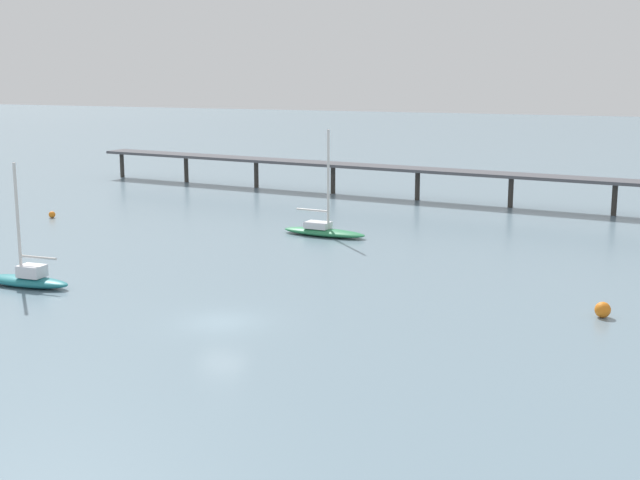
% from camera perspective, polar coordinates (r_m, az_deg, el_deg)
% --- Properties ---
extents(ground_plane, '(400.00, 400.00, 0.00)m').
position_cam_1_polar(ground_plane, '(48.06, -6.40, -5.32)').
color(ground_plane, slate).
extents(pier, '(78.89, 14.82, 6.51)m').
position_cam_1_polar(pier, '(86.31, 12.93, 4.35)').
color(pier, '#4C4C51').
rests_on(pier, ground_plane).
extents(sailboat_teal, '(6.19, 1.78, 7.79)m').
position_cam_1_polar(sailboat_teal, '(58.01, -18.49, -2.33)').
color(sailboat_teal, '#1E727A').
rests_on(sailboat_teal, ground_plane).
extents(sailboat_green, '(7.37, 2.83, 8.60)m').
position_cam_1_polar(sailboat_green, '(71.03, 0.22, 0.69)').
color(sailboat_green, '#287F4C').
rests_on(sailboat_green, ground_plane).
extents(mooring_buoy_far, '(0.60, 0.60, 0.60)m').
position_cam_1_polar(mooring_buoy_far, '(82.89, -17.00, 1.59)').
color(mooring_buoy_far, orange).
rests_on(mooring_buoy_far, ground_plane).
extents(mooring_buoy_outer, '(0.88, 0.88, 0.88)m').
position_cam_1_polar(mooring_buoy_outer, '(50.93, 17.87, -4.33)').
color(mooring_buoy_outer, orange).
rests_on(mooring_buoy_outer, ground_plane).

